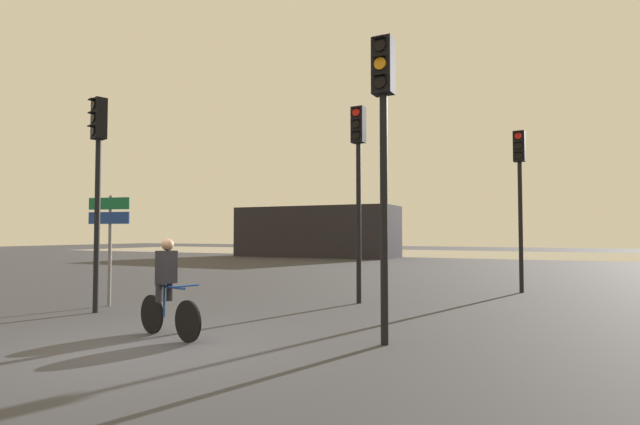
{
  "coord_description": "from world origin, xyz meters",
  "views": [
    {
      "loc": [
        5.6,
        -5.6,
        1.71
      ],
      "look_at": [
        0.5,
        5.0,
        2.2
      ],
      "focal_mm": 28.0,
      "sensor_mm": 36.0,
      "label": 1
    }
  ],
  "objects_px": {
    "traffic_light_near_left": "(98,164)",
    "cyclist": "(167,287)",
    "traffic_light_far_right": "(520,180)",
    "direction_sign_post": "(109,230)",
    "traffic_light_center": "(358,167)",
    "distant_building": "(316,232)",
    "traffic_light_near_right": "(383,131)"
  },
  "relations": [
    {
      "from": "traffic_light_far_right",
      "to": "traffic_light_center",
      "type": "xyz_separation_m",
      "value": [
        -3.43,
        -4.09,
        0.09
      ]
    },
    {
      "from": "traffic_light_near_left",
      "to": "traffic_light_near_right",
      "type": "height_order",
      "value": "traffic_light_near_right"
    },
    {
      "from": "distant_building",
      "to": "traffic_light_center",
      "type": "height_order",
      "value": "traffic_light_center"
    },
    {
      "from": "distant_building",
      "to": "traffic_light_near_right",
      "type": "xyz_separation_m",
      "value": [
        13.67,
        -25.46,
        1.48
      ]
    },
    {
      "from": "traffic_light_far_right",
      "to": "cyclist",
      "type": "xyz_separation_m",
      "value": [
        -4.82,
        -9.2,
        -2.43
      ]
    },
    {
      "from": "traffic_light_far_right",
      "to": "traffic_light_near_left",
      "type": "bearing_deg",
      "value": 50.01
    },
    {
      "from": "traffic_light_near_left",
      "to": "cyclist",
      "type": "bearing_deg",
      "value": 176.12
    },
    {
      "from": "traffic_light_near_left",
      "to": "cyclist",
      "type": "distance_m",
      "value": 4.21
    },
    {
      "from": "traffic_light_near_right",
      "to": "traffic_light_center",
      "type": "height_order",
      "value": "traffic_light_center"
    },
    {
      "from": "traffic_light_far_right",
      "to": "traffic_light_near_right",
      "type": "bearing_deg",
      "value": 85.52
    },
    {
      "from": "distant_building",
      "to": "traffic_light_near_left",
      "type": "distance_m",
      "value": 26.21
    },
    {
      "from": "traffic_light_far_right",
      "to": "cyclist",
      "type": "bearing_deg",
      "value": 67.78
    },
    {
      "from": "traffic_light_near_left",
      "to": "cyclist",
      "type": "xyz_separation_m",
      "value": [
        3.2,
        -1.29,
        -2.41
      ]
    },
    {
      "from": "distant_building",
      "to": "direction_sign_post",
      "type": "height_order",
      "value": "distant_building"
    },
    {
      "from": "distant_building",
      "to": "cyclist",
      "type": "xyz_separation_m",
      "value": [
        10.27,
        -26.49,
        -1.0
      ]
    },
    {
      "from": "direction_sign_post",
      "to": "cyclist",
      "type": "relative_size",
      "value": 1.57
    },
    {
      "from": "traffic_light_far_right",
      "to": "cyclist",
      "type": "distance_m",
      "value": 10.67
    },
    {
      "from": "distant_building",
      "to": "traffic_light_center",
      "type": "relative_size",
      "value": 2.44
    },
    {
      "from": "traffic_light_near_right",
      "to": "direction_sign_post",
      "type": "distance_m",
      "value": 7.35
    },
    {
      "from": "distant_building",
      "to": "traffic_light_near_left",
      "type": "relative_size",
      "value": 2.53
    },
    {
      "from": "traffic_light_far_right",
      "to": "traffic_light_center",
      "type": "relative_size",
      "value": 0.97
    },
    {
      "from": "traffic_light_near_right",
      "to": "traffic_light_center",
      "type": "xyz_separation_m",
      "value": [
        -2.0,
        4.07,
        0.04
      ]
    },
    {
      "from": "traffic_light_center",
      "to": "direction_sign_post",
      "type": "distance_m",
      "value": 6.13
    },
    {
      "from": "direction_sign_post",
      "to": "traffic_light_far_right",
      "type": "bearing_deg",
      "value": -151.59
    },
    {
      "from": "direction_sign_post",
      "to": "traffic_light_center",
      "type": "bearing_deg",
      "value": -160.84
    },
    {
      "from": "traffic_light_near_right",
      "to": "traffic_light_far_right",
      "type": "bearing_deg",
      "value": -97.1
    },
    {
      "from": "distant_building",
      "to": "traffic_light_far_right",
      "type": "xyz_separation_m",
      "value": [
        15.1,
        -17.29,
        1.43
      ]
    },
    {
      "from": "traffic_light_far_right",
      "to": "traffic_light_near_right",
      "type": "relative_size",
      "value": 0.98
    },
    {
      "from": "traffic_light_far_right",
      "to": "traffic_light_center",
      "type": "height_order",
      "value": "traffic_light_center"
    },
    {
      "from": "traffic_light_near_left",
      "to": "cyclist",
      "type": "height_order",
      "value": "traffic_light_near_left"
    },
    {
      "from": "traffic_light_center",
      "to": "cyclist",
      "type": "xyz_separation_m",
      "value": [
        -1.39,
        -5.1,
        -2.52
      ]
    },
    {
      "from": "distant_building",
      "to": "cyclist",
      "type": "relative_size",
      "value": 7.12
    }
  ]
}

